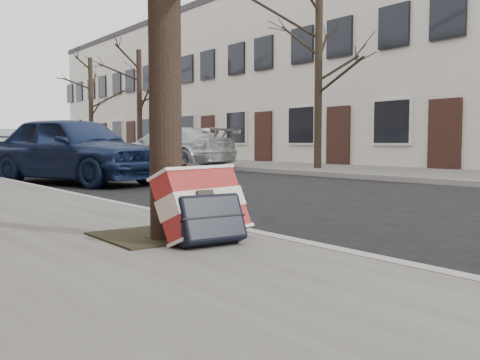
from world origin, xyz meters
TOP-DOWN VIEW (x-y plane):
  - ground at (0.00, 0.00)m, footprint 120.00×120.00m
  - far_sidewalk at (7.80, 15.00)m, footprint 4.00×70.00m
  - house_far at (13.15, 16.00)m, footprint 6.70×40.00m
  - dirt_patch at (-2.00, 1.20)m, footprint 0.85×0.85m
  - suitcase_red at (-1.82, 0.81)m, footprint 0.79×0.55m
  - suitcase_navy at (-1.88, 0.61)m, footprint 0.52×0.33m
  - car_near_front at (0.02, 8.49)m, footprint 3.02×4.56m
  - car_near_mid at (-0.28, 13.36)m, footprint 1.53×3.86m
  - car_far_front at (4.99, 13.15)m, footprint 3.22×5.04m
  - car_far_back at (4.63, 19.74)m, footprint 1.89×4.27m
  - tree_far_a at (7.20, 8.46)m, footprint 0.22×0.22m
  - tree_far_b at (7.20, 19.78)m, footprint 0.24×0.24m
  - tree_far_c at (7.20, 25.55)m, footprint 0.24×0.24m

SIDE VIEW (x-z plane):
  - ground at x=0.00m, z-range 0.00..0.00m
  - far_sidewalk at x=7.80m, z-range 0.00..0.12m
  - dirt_patch at x=-2.00m, z-range 0.12..0.14m
  - suitcase_navy at x=-1.88m, z-range 0.12..0.51m
  - suitcase_red at x=-1.82m, z-range 0.12..0.68m
  - car_near_mid at x=-0.28m, z-range 0.00..1.25m
  - car_far_front at x=4.99m, z-range 0.00..1.36m
  - car_far_back at x=4.63m, z-range 0.00..1.43m
  - car_near_front at x=0.02m, z-range 0.00..1.44m
  - tree_far_b at x=7.20m, z-range 0.12..5.07m
  - tree_far_a at x=7.20m, z-range 0.12..5.33m
  - tree_far_c at x=7.20m, z-range 0.12..5.43m
  - house_far at x=13.15m, z-range 0.00..7.20m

